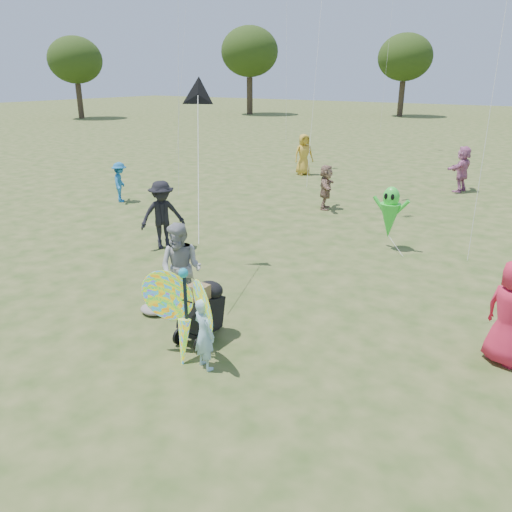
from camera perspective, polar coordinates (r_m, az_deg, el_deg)
The scene contains 14 objects.
ground at distance 9.28m, azimuth -4.15°, elevation -9.30°, with size 160.00×160.00×0.00m, color #51592B.
child_girl at distance 8.15m, azimuth -5.93°, elevation -8.84°, with size 0.45×0.30×1.24m, color #9AC9DA.
adult_man at distance 9.96m, azimuth -8.57°, elevation -1.47°, with size 0.90×0.70×1.85m, color #999A9F.
grey_bag at distance 10.31m, azimuth -11.63°, elevation -5.96°, with size 0.57×0.46×0.18m, color gray.
crowd_a at distance 9.12m, azimuth 27.12°, elevation -5.82°, with size 0.88×0.57×1.80m, color red.
crowd_b at distance 13.85m, azimuth -10.66°, elevation 4.63°, with size 1.21×0.70×1.88m, color black.
crowd_d at distance 17.96m, azimuth 7.98°, elevation 7.81°, with size 1.46×0.47×1.58m, color #916D59.
crowd_g at distance 24.25m, azimuth 5.47°, elevation 11.47°, with size 0.93×0.61×1.91m, color gold.
crowd_i at distance 19.51m, azimuth -15.26°, elevation 8.14°, with size 0.96×0.55×1.49m, color #1F6AA8.
crowd_j at distance 22.19m, azimuth 22.50°, elevation 9.18°, with size 1.71×0.55×1.85m, color #C16E9E.
jogging_stroller at distance 9.01m, azimuth -6.10°, elevation -5.91°, with size 0.53×1.06×1.09m.
butterfly_kite at distance 8.33m, azimuth -8.20°, elevation -6.58°, with size 1.74×0.75×1.83m.
delta_kite_rig at distance 11.93m, azimuth -6.66°, elevation 17.68°, with size 2.23×2.58×3.03m.
alien_kite at distance 14.00m, azimuth 15.03°, elevation 4.59°, with size 1.12×0.69×1.74m.
Camera 1 is at (5.02, -6.35, 4.54)m, focal length 35.00 mm.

